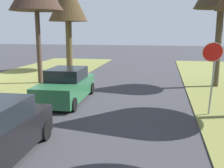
% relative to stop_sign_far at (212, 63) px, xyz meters
% --- Properties ---
extents(stop_sign_far, '(0.82, 0.78, 2.90)m').
position_rel_stop_sign_far_xyz_m(stop_sign_far, '(0.00, 0.00, 0.00)').
color(stop_sign_far, '#9EA0A5').
rests_on(stop_sign_far, grass_verge_right).
extents(street_tree_left_far, '(3.19, 3.19, 7.37)m').
position_rel_stop_sign_far_xyz_m(street_tree_left_far, '(-9.67, 10.64, 3.50)').
color(street_tree_left_far, '#4E4028').
rests_on(street_tree_left_far, grass_verge_left).
extents(parked_sedan_green, '(2.06, 4.45, 1.57)m').
position_rel_stop_sign_far_xyz_m(parked_sedan_green, '(-6.48, 1.14, -1.42)').
color(parked_sedan_green, '#28663D').
rests_on(parked_sedan_green, ground).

